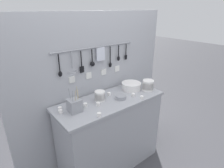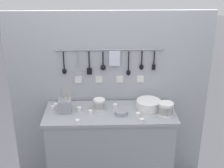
% 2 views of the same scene
% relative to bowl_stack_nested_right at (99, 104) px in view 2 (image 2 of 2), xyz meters
% --- Properties ---
extents(counter, '(1.28, 0.51, 0.93)m').
position_rel_bowl_stack_nested_right_xyz_m(counter, '(0.10, -0.05, -0.52)').
color(counter, '#9EA0A8').
rests_on(counter, ground).
extents(back_wall, '(2.08, 0.11, 1.86)m').
position_rel_bowl_stack_nested_right_xyz_m(back_wall, '(0.10, 0.24, -0.05)').
color(back_wall, '#A8AAB2').
rests_on(back_wall, ground).
extents(bowl_stack_nested_right, '(0.11, 0.11, 0.11)m').
position_rel_bowl_stack_nested_right_xyz_m(bowl_stack_nested_right, '(0.00, 0.00, 0.00)').
color(bowl_stack_nested_right, white).
rests_on(bowl_stack_nested_right, counter).
extents(bowl_stack_wide_centre, '(0.14, 0.14, 0.13)m').
position_rel_bowl_stack_nested_right_xyz_m(bowl_stack_wide_centre, '(0.63, -0.14, 0.01)').
color(bowl_stack_wide_centre, white).
rests_on(bowl_stack_wide_centre, counter).
extents(plate_stack, '(0.24, 0.24, 0.09)m').
position_rel_bowl_stack_nested_right_xyz_m(plate_stack, '(0.49, 0.01, -0.01)').
color(plate_stack, white).
rests_on(plate_stack, counter).
extents(steel_mixing_bowl, '(0.12, 0.12, 0.04)m').
position_rel_bowl_stack_nested_right_xyz_m(steel_mixing_bowl, '(0.21, -0.11, -0.03)').
color(steel_mixing_bowl, '#93969E').
rests_on(steel_mixing_bowl, counter).
extents(cutlery_caddy, '(0.12, 0.12, 0.27)m').
position_rel_bowl_stack_nested_right_xyz_m(cutlery_caddy, '(-0.33, -0.04, 0.01)').
color(cutlery_caddy, '#93969E').
rests_on(cutlery_caddy, counter).
extents(cup_centre, '(0.04, 0.04, 0.04)m').
position_rel_bowl_stack_nested_right_xyz_m(cup_centre, '(-0.46, 0.01, -0.04)').
color(cup_centre, white).
rests_on(cup_centre, counter).
extents(cup_edge_near, '(0.04, 0.04, 0.04)m').
position_rel_bowl_stack_nested_right_xyz_m(cup_edge_near, '(-0.44, 0.07, -0.04)').
color(cup_edge_near, white).
rests_on(cup_edge_near, counter).
extents(cup_front_right, '(0.04, 0.04, 0.04)m').
position_rel_bowl_stack_nested_right_xyz_m(cup_front_right, '(0.39, -0.27, -0.04)').
color(cup_front_right, white).
rests_on(cup_front_right, counter).
extents(cup_front_left, '(0.04, 0.04, 0.04)m').
position_rel_bowl_stack_nested_right_xyz_m(cup_front_left, '(0.37, -0.15, -0.04)').
color(cup_front_left, white).
rests_on(cup_front_left, counter).
extents(cup_by_caddy, '(0.04, 0.04, 0.04)m').
position_rel_bowl_stack_nested_right_xyz_m(cup_by_caddy, '(-0.20, -0.02, -0.04)').
color(cup_by_caddy, white).
rests_on(cup_by_caddy, counter).
extents(cup_mid_row, '(0.04, 0.04, 0.04)m').
position_rel_bowl_stack_nested_right_xyz_m(cup_mid_row, '(0.16, 0.04, -0.04)').
color(cup_mid_row, white).
rests_on(cup_mid_row, counter).
extents(cup_back_left, '(0.04, 0.04, 0.04)m').
position_rel_bowl_stack_nested_right_xyz_m(cup_back_left, '(-0.19, -0.27, -0.04)').
color(cup_back_left, white).
rests_on(cup_back_left, counter).
extents(cup_edge_far, '(0.04, 0.04, 0.04)m').
position_rel_bowl_stack_nested_right_xyz_m(cup_edge_far, '(-0.08, -0.09, -0.04)').
color(cup_edge_far, white).
rests_on(cup_edge_far, counter).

